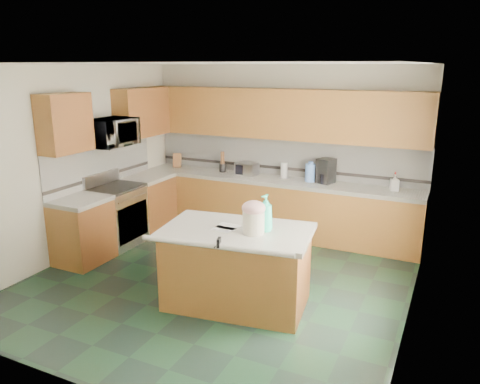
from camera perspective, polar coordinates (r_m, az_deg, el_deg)
The scene contains 52 objects.
floor at distance 6.12m, azimuth -2.72°, elevation -10.80°, with size 4.60×4.60×0.00m, color black.
ceiling at distance 5.50m, azimuth -3.09°, elevation 15.37°, with size 4.60×4.60×0.00m, color white.
wall_back at distance 7.74m, azimuth 5.28°, elevation 5.22°, with size 4.60×0.04×2.70m, color beige.
wall_front at distance 3.87m, azimuth -19.44°, elevation -5.83°, with size 4.60×0.04×2.70m, color beige.
wall_left at distance 7.04m, azimuth -19.81°, elevation 3.39°, with size 0.04×4.60×2.70m, color beige.
wall_right at distance 5.03m, azimuth 21.10°, elevation -1.19°, with size 0.04×4.60×2.70m, color beige.
back_base_cab at distance 7.66m, azimuth 4.28°, elevation -1.94°, with size 4.60×0.60×0.86m, color #442210.
back_countertop at distance 7.54m, azimuth 4.35°, elevation 1.41°, with size 4.60×0.64×0.06m, color white.
back_upper_cab at distance 7.49m, azimuth 4.89°, elevation 9.46°, with size 4.60×0.33×0.78m, color #442210.
back_backsplash at distance 7.73m, azimuth 5.18°, elevation 4.35°, with size 4.60×0.02×0.63m, color silver.
back_accent_band at distance 7.76m, azimuth 5.13°, elevation 2.93°, with size 4.60×0.01×0.05m, color black.
left_base_cab_rear at distance 8.00m, azimuth -11.10°, elevation -1.45°, with size 0.60×0.82×0.86m, color #442210.
left_counter_rear at distance 7.88m, azimuth -11.27°, elevation 1.76°, with size 0.64×0.82×0.06m, color white.
left_base_cab_front at distance 6.89m, azimuth -18.63°, elevation -4.69°, with size 0.60×0.72×0.86m, color #442210.
left_counter_front at distance 6.76m, azimuth -18.96°, elevation -1.02°, with size 0.64×0.72×0.06m, color white.
left_backsplash at distance 7.43m, azimuth -16.58°, elevation 3.33°, with size 0.02×2.30×0.63m, color silver.
left_accent_band at distance 7.47m, azimuth -16.43°, elevation 1.87°, with size 0.01×2.30×0.05m, color black.
left_upper_cab_rear at distance 7.90m, azimuth -11.87°, elevation 9.49°, with size 0.33×1.09×0.78m, color #442210.
left_upper_cab_front at distance 6.66m, azimuth -20.58°, elevation 7.85°, with size 0.33×0.72×0.78m, color #442210.
range_body at distance 7.41m, azimuth -14.71°, elevation -2.94°, with size 0.60×0.76×0.88m, color #B7B7BC.
range_oven_door at distance 7.24m, azimuth -12.92°, elevation -3.57°, with size 0.02×0.68×0.55m, color black.
range_cooktop at distance 7.28m, azimuth -14.95°, elevation 0.51°, with size 0.62×0.78×0.04m, color black.
range_handle at distance 7.11m, azimuth -12.91°, elevation -0.70°, with size 0.02×0.02×0.66m, color #B7B7BC.
range_backguard at distance 7.42m, azimuth -16.55°, elevation 1.62°, with size 0.06×0.76×0.18m, color #B7B7BC.
microwave at distance 7.12m, azimuth -15.40°, elevation 7.00°, with size 0.73×0.50×0.41m, color #B7B7BC.
island_base at distance 5.41m, azimuth -0.40°, elevation -9.41°, with size 1.55×0.89×0.86m, color #442210.
island_top at distance 5.23m, azimuth -0.41°, elevation -4.82°, with size 1.65×0.99×0.06m, color white.
island_bullnose at distance 4.82m, azimuth -2.97°, elevation -6.63°, with size 0.06×0.06×1.65m, color white.
treat_jar at distance 5.05m, azimuth 1.67°, elevation -3.73°, with size 0.24×0.24×0.25m, color silver.
treat_jar_lid at distance 5.00m, azimuth 1.68°, elevation -1.96°, with size 0.26×0.26×0.16m, color #E7A8AA.
treat_jar_knob at distance 4.98m, azimuth 1.68°, elevation -1.38°, with size 0.03×0.03×0.08m, color tan.
treat_jar_knob_end_l at distance 5.00m, azimuth 1.24°, elevation -1.32°, with size 0.05×0.05×0.05m, color tan.
treat_jar_knob_end_r at distance 4.97m, azimuth 2.14°, elevation -1.44°, with size 0.05×0.05×0.05m, color tan.
soap_bottle_island at distance 5.11m, azimuth 3.14°, elevation -2.56°, with size 0.16×0.16×0.41m, color #23B798.
paper_sheet_a at distance 5.21m, azimuth -2.07°, elevation -4.54°, with size 0.24×0.18×0.00m, color white.
paper_sheet_b at distance 5.30m, azimuth -1.46°, elevation -4.20°, with size 0.27×0.20×0.00m, color white.
clamp_body at distance 4.81m, azimuth -2.59°, elevation -6.16°, with size 0.03×0.10×0.09m, color black.
clamp_handle at distance 4.77m, azimuth -2.93°, elevation -6.62°, with size 0.02×0.02×0.07m, color black.
knife_block at distance 8.40m, azimuth -7.66°, elevation 3.82°, with size 0.14×0.11×0.25m, color #472814.
utensil_crock at distance 7.99m, azimuth -2.14°, elevation 2.97°, with size 0.11×0.11×0.14m, color black.
utensil_bundle at distance 7.96m, azimuth -2.15°, elevation 4.19°, with size 0.07×0.07×0.21m, color #472814.
toaster_oven at distance 7.76m, azimuth 0.83°, elevation 2.83°, with size 0.35×0.24×0.20m, color #B7B7BC.
toaster_oven_door at distance 7.66m, azimuth 0.49°, elevation 2.67°, with size 0.31×0.01×0.16m, color black.
paper_towel at distance 7.56m, azimuth 5.41°, elevation 2.64°, with size 0.11×0.11×0.25m, color white.
paper_towel_base at distance 7.59m, azimuth 5.39°, elevation 1.76°, with size 0.17×0.17×0.01m, color #B7B7BC.
water_jug at distance 7.38m, azimuth 8.59°, elevation 2.33°, with size 0.17×0.17×0.28m, color #5683D5.
water_jug_neck at distance 7.35m, azimuth 8.64°, elevation 3.53°, with size 0.08×0.08×0.04m, color #5683D5.
coffee_maker at distance 7.33m, azimuth 10.43°, elevation 2.57°, with size 0.22×0.25×0.38m, color black.
coffee_carafe at distance 7.30m, azimuth 10.27°, elevation 1.62°, with size 0.16×0.16×0.16m, color black.
soap_bottle_back at distance 7.13m, azimuth 18.33°, elevation 1.12°, with size 0.11×0.11×0.25m, color white.
soap_back_cap at distance 7.10m, azimuth 18.42°, elevation 2.20°, with size 0.02×0.02×0.03m, color red.
window_light_proxy at distance 4.80m, azimuth 20.70°, elevation -0.04°, with size 0.02×1.40×1.10m, color white.
Camera 1 is at (2.62, -4.84, 2.68)m, focal length 35.00 mm.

